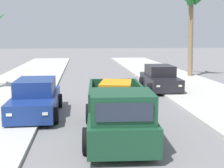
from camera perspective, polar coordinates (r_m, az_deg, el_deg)
name	(u,v)px	position (r m, az deg, el deg)	size (l,w,h in m)	color
curb_left	(16,108)	(14.15, -18.25, -4.46)	(0.16, 60.00, 0.10)	silver
curb_right	(203,103)	(15.07, 17.42, -3.58)	(0.16, 60.00, 0.10)	silver
pickup_truck	(118,113)	(9.63, 1.17, -5.62)	(2.41, 5.30, 1.80)	#19472D
car_left_near	(36,99)	(12.68, -14.73, -2.79)	(2.04, 4.27, 1.54)	navy
car_right_near	(160,79)	(18.30, 9.36, 1.06)	(2.10, 4.29, 1.54)	black
palm_tree_right_fore	(192,4)	(24.75, 15.52, 14.97)	(3.80, 3.34, 7.35)	#846B4C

